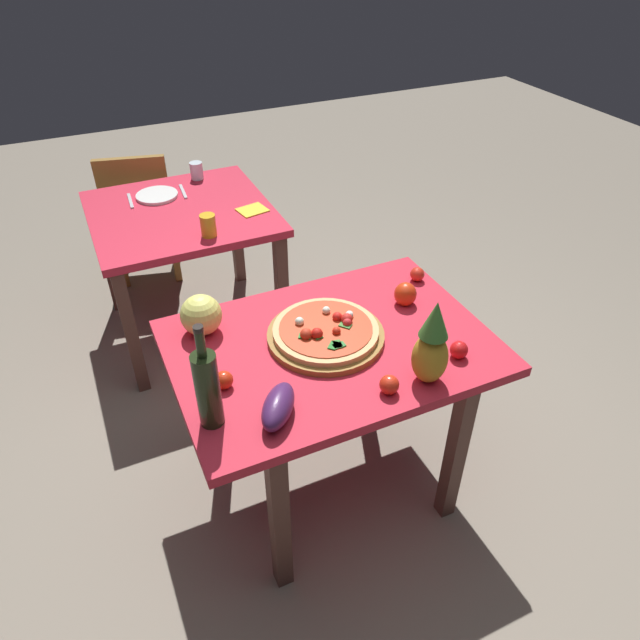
{
  "coord_description": "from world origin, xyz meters",
  "views": [
    {
      "loc": [
        -0.72,
        -1.48,
        2.09
      ],
      "look_at": [
        -0.01,
        0.08,
        0.8
      ],
      "focal_mm": 32.69,
      "sensor_mm": 36.0,
      "label": 1
    }
  ],
  "objects_px": {
    "wine_bottle": "(207,388)",
    "knife_utensil": "(183,191)",
    "napkin_folded": "(252,210)",
    "pizza_board": "(326,336)",
    "fork_utensil": "(130,201)",
    "tomato_beside_pepper": "(389,385)",
    "bell_pepper": "(405,294)",
    "dining_chair": "(140,209)",
    "tomato_by_bottle": "(459,350)",
    "tomato_near_board": "(417,274)",
    "dinner_plate": "(157,195)",
    "eggplant": "(278,406)",
    "pizza": "(326,330)",
    "melon": "(201,315)",
    "display_table": "(331,364)",
    "background_table": "(183,229)",
    "drinking_glass_water": "(197,171)",
    "pineapple_left": "(431,347)",
    "drinking_glass_juice": "(208,225)",
    "tomato_at_corner": "(224,380)"
  },
  "relations": [
    {
      "from": "wine_bottle",
      "to": "knife_utensil",
      "type": "xyz_separation_m",
      "value": [
        0.32,
        1.69,
        -0.14
      ]
    },
    {
      "from": "knife_utensil",
      "to": "napkin_folded",
      "type": "distance_m",
      "value": 0.45
    },
    {
      "from": "pizza_board",
      "to": "wine_bottle",
      "type": "height_order",
      "value": "wine_bottle"
    },
    {
      "from": "fork_utensil",
      "to": "tomato_beside_pepper",
      "type": "bearing_deg",
      "value": -70.57
    },
    {
      "from": "tomato_beside_pepper",
      "to": "napkin_folded",
      "type": "relative_size",
      "value": 0.47
    },
    {
      "from": "bell_pepper",
      "to": "knife_utensil",
      "type": "bearing_deg",
      "value": 111.42
    },
    {
      "from": "dining_chair",
      "to": "tomato_by_bottle",
      "type": "bearing_deg",
      "value": 121.65
    },
    {
      "from": "bell_pepper",
      "to": "tomato_near_board",
      "type": "height_order",
      "value": "bell_pepper"
    },
    {
      "from": "wine_bottle",
      "to": "tomato_beside_pepper",
      "type": "height_order",
      "value": "wine_bottle"
    },
    {
      "from": "tomato_by_bottle",
      "to": "napkin_folded",
      "type": "distance_m",
      "value": 1.42
    },
    {
      "from": "dinner_plate",
      "to": "eggplant",
      "type": "bearing_deg",
      "value": -89.72
    },
    {
      "from": "pizza",
      "to": "melon",
      "type": "bearing_deg",
      "value": 150.33
    },
    {
      "from": "tomato_near_board",
      "to": "dining_chair",
      "type": "bearing_deg",
      "value": 116.67
    },
    {
      "from": "display_table",
      "to": "napkin_folded",
      "type": "bearing_deg",
      "value": 85.29
    },
    {
      "from": "display_table",
      "to": "pizza",
      "type": "distance_m",
      "value": 0.14
    },
    {
      "from": "background_table",
      "to": "tomato_beside_pepper",
      "type": "height_order",
      "value": "tomato_beside_pepper"
    },
    {
      "from": "pizza_board",
      "to": "dinner_plate",
      "type": "relative_size",
      "value": 1.95
    },
    {
      "from": "wine_bottle",
      "to": "drinking_glass_water",
      "type": "height_order",
      "value": "wine_bottle"
    },
    {
      "from": "tomato_by_bottle",
      "to": "dinner_plate",
      "type": "xyz_separation_m",
      "value": [
        -0.69,
        1.75,
        -0.02
      ]
    },
    {
      "from": "melon",
      "to": "fork_utensil",
      "type": "distance_m",
      "value": 1.24
    },
    {
      "from": "tomato_by_bottle",
      "to": "display_table",
      "type": "bearing_deg",
      "value": 145.69
    },
    {
      "from": "bell_pepper",
      "to": "drinking_glass_water",
      "type": "height_order",
      "value": "drinking_glass_water"
    },
    {
      "from": "melon",
      "to": "tomato_beside_pepper",
      "type": "bearing_deg",
      "value": -50.62
    },
    {
      "from": "eggplant",
      "to": "dinner_plate",
      "type": "height_order",
      "value": "eggplant"
    },
    {
      "from": "tomato_near_board",
      "to": "tomato_beside_pepper",
      "type": "distance_m",
      "value": 0.7
    },
    {
      "from": "bell_pepper",
      "to": "napkin_folded",
      "type": "distance_m",
      "value": 1.07
    },
    {
      "from": "dinner_plate",
      "to": "display_table",
      "type": "bearing_deg",
      "value": -78.16
    },
    {
      "from": "wine_bottle",
      "to": "melon",
      "type": "xyz_separation_m",
      "value": [
        0.1,
        0.45,
        -0.07
      ]
    },
    {
      "from": "tomato_by_bottle",
      "to": "dinner_plate",
      "type": "distance_m",
      "value": 1.88
    },
    {
      "from": "display_table",
      "to": "melon",
      "type": "relative_size",
      "value": 7.52
    },
    {
      "from": "eggplant",
      "to": "drinking_glass_water",
      "type": "relative_size",
      "value": 2.12
    },
    {
      "from": "pineapple_left",
      "to": "napkin_folded",
      "type": "distance_m",
      "value": 1.45
    },
    {
      "from": "dining_chair",
      "to": "napkin_folded",
      "type": "height_order",
      "value": "dining_chair"
    },
    {
      "from": "napkin_folded",
      "to": "tomato_by_bottle",
      "type": "bearing_deg",
      "value": -78.59
    },
    {
      "from": "dining_chair",
      "to": "napkin_folded",
      "type": "bearing_deg",
      "value": 132.16
    },
    {
      "from": "drinking_glass_juice",
      "to": "background_table",
      "type": "bearing_deg",
      "value": 100.93
    },
    {
      "from": "drinking_glass_water",
      "to": "napkin_folded",
      "type": "relative_size",
      "value": 0.67
    },
    {
      "from": "tomato_at_corner",
      "to": "drinking_glass_juice",
      "type": "height_order",
      "value": "drinking_glass_juice"
    },
    {
      "from": "napkin_folded",
      "to": "knife_utensil",
      "type": "bearing_deg",
      "value": 126.24
    },
    {
      "from": "drinking_glass_juice",
      "to": "napkin_folded",
      "type": "distance_m",
      "value": 0.32
    },
    {
      "from": "eggplant",
      "to": "tomato_near_board",
      "type": "xyz_separation_m",
      "value": [
        0.81,
        0.49,
        -0.01
      ]
    },
    {
      "from": "display_table",
      "to": "wine_bottle",
      "type": "relative_size",
      "value": 3.1
    },
    {
      "from": "eggplant",
      "to": "dinner_plate",
      "type": "distance_m",
      "value": 1.76
    },
    {
      "from": "eggplant",
      "to": "fork_utensil",
      "type": "relative_size",
      "value": 1.11
    },
    {
      "from": "pineapple_left",
      "to": "pizza_board",
      "type": "bearing_deg",
      "value": 122.49
    },
    {
      "from": "bell_pepper",
      "to": "tomato_beside_pepper",
      "type": "relative_size",
      "value": 1.48
    },
    {
      "from": "pineapple_left",
      "to": "tomato_by_bottle",
      "type": "height_order",
      "value": "pineapple_left"
    },
    {
      "from": "fork_utensil",
      "to": "pizza",
      "type": "bearing_deg",
      "value": -69.52
    },
    {
      "from": "tomato_beside_pepper",
      "to": "knife_utensil",
      "type": "height_order",
      "value": "tomato_beside_pepper"
    },
    {
      "from": "tomato_at_corner",
      "to": "tomato_near_board",
      "type": "height_order",
      "value": "tomato_at_corner"
    }
  ]
}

